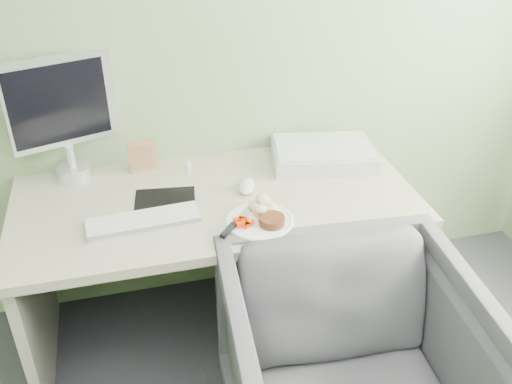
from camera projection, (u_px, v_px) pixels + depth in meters
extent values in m
plane|color=gray|center=(192.00, 17.00, 2.27)|extent=(3.50, 0.00, 3.50)
cube|color=beige|center=(216.00, 201.00, 2.29)|extent=(1.60, 0.75, 0.04)
cube|color=#ABA192|center=(36.00, 301.00, 2.32)|extent=(0.04, 0.70, 0.69)
cube|color=#ABA192|center=(380.00, 246.00, 2.64)|extent=(0.04, 0.70, 0.69)
cylinder|color=white|center=(260.00, 222.00, 2.12)|extent=(0.25, 0.25, 0.01)
cylinder|color=black|center=(272.00, 221.00, 2.09)|extent=(0.11, 0.11, 0.03)
ellipsoid|color=tan|center=(264.00, 205.00, 2.15)|extent=(0.12, 0.09, 0.06)
cube|color=red|center=(243.00, 220.00, 2.08)|extent=(0.07, 0.07, 0.04)
cube|color=silver|center=(244.00, 214.00, 2.13)|extent=(0.10, 0.11, 0.01)
cube|color=black|center=(228.00, 230.00, 2.04)|extent=(0.07, 0.08, 0.02)
cube|color=black|center=(165.00, 202.00, 2.25)|extent=(0.26, 0.24, 0.00)
cube|color=white|center=(144.00, 220.00, 2.11)|extent=(0.42, 0.15, 0.02)
ellipsoid|color=white|center=(247.00, 186.00, 2.31)|extent=(0.10, 0.13, 0.04)
cube|color=#966A46|center=(142.00, 157.00, 2.42)|extent=(0.12, 0.03, 0.14)
cylinder|color=white|center=(189.00, 167.00, 2.44)|extent=(0.02, 0.02, 0.05)
cone|color=#92CAEA|center=(188.00, 161.00, 2.42)|extent=(0.02, 0.02, 0.02)
cube|color=silver|center=(323.00, 155.00, 2.52)|extent=(0.49, 0.37, 0.07)
cylinder|color=silver|center=(74.00, 172.00, 2.39)|extent=(0.13, 0.13, 0.06)
cylinder|color=silver|center=(71.00, 156.00, 2.35)|extent=(0.03, 0.03, 0.10)
cube|color=silver|center=(61.00, 102.00, 2.25)|extent=(0.42, 0.17, 0.37)
cube|color=black|center=(61.00, 104.00, 2.23)|extent=(0.37, 0.12, 0.32)
imported|color=#3C3C41|center=(352.00, 380.00, 1.93)|extent=(0.88, 0.90, 0.77)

